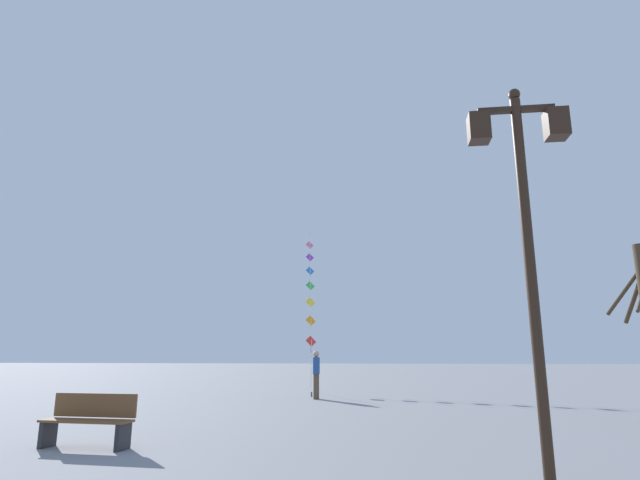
{
  "coord_description": "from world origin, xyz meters",
  "views": [
    {
      "loc": [
        -0.23,
        -0.22,
        1.55
      ],
      "look_at": [
        -2.22,
        15.28,
        5.11
      ],
      "focal_mm": 28.49,
      "sensor_mm": 36.0,
      "label": 1
    }
  ],
  "objects_px": {
    "kite_train": "(310,286)",
    "kite_flyer": "(316,373)",
    "twin_lantern_lamp_post": "(524,200)",
    "park_bench": "(89,420)"
  },
  "relations": [
    {
      "from": "kite_train",
      "to": "kite_flyer",
      "type": "bearing_deg",
      "value": -79.6
    },
    {
      "from": "park_bench",
      "to": "kite_train",
      "type": "bearing_deg",
      "value": 89.76
    },
    {
      "from": "twin_lantern_lamp_post",
      "to": "park_bench",
      "type": "height_order",
      "value": "twin_lantern_lamp_post"
    },
    {
      "from": "twin_lantern_lamp_post",
      "to": "kite_train",
      "type": "relative_size",
      "value": 0.49
    },
    {
      "from": "twin_lantern_lamp_post",
      "to": "park_bench",
      "type": "relative_size",
      "value": 3.18
    },
    {
      "from": "kite_train",
      "to": "twin_lantern_lamp_post",
      "type": "bearing_deg",
      "value": -73.38
    },
    {
      "from": "kite_flyer",
      "to": "park_bench",
      "type": "relative_size",
      "value": 1.05
    },
    {
      "from": "kite_train",
      "to": "park_bench",
      "type": "distance_m",
      "value": 17.79
    },
    {
      "from": "twin_lantern_lamp_post",
      "to": "park_bench",
      "type": "xyz_separation_m",
      "value": [
        -7.01,
        1.94,
        -3.11
      ]
    },
    {
      "from": "twin_lantern_lamp_post",
      "to": "kite_flyer",
      "type": "relative_size",
      "value": 3.02
    }
  ]
}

